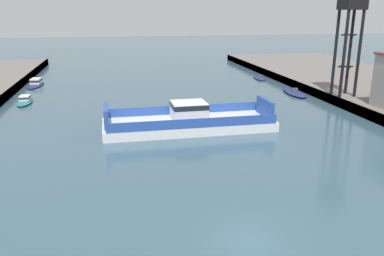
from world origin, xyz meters
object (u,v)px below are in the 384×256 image
object	(u,v)px
moored_boat_near_left	(294,92)
moored_boat_near_right	(25,101)
moored_boat_mid_left	(259,78)
moored_boat_mid_right	(36,83)
crane_tower	(352,11)
chain_ferry	(189,121)

from	to	relation	value
moored_boat_near_left	moored_boat_near_right	world-z (taller)	moored_boat_near_right
moored_boat_mid_left	moored_boat_mid_right	distance (m)	44.39
crane_tower	moored_boat_mid_right	bearing A→B (deg)	152.45
chain_ferry	crane_tower	world-z (taller)	crane_tower
chain_ferry	moored_boat_near_right	bearing A→B (deg)	140.36
chain_ferry	crane_tower	distance (m)	29.55
moored_boat_mid_left	moored_boat_mid_right	size ratio (longest dim) A/B	0.76
moored_boat_mid_right	moored_boat_near_left	bearing A→B (deg)	-20.45
moored_boat_near_left	crane_tower	distance (m)	16.38
moored_boat_mid_right	chain_ferry	bearing A→B (deg)	-55.39
moored_boat_near_left	crane_tower	xyz separation A→B (m)	(3.66, -8.60, 13.46)
moored_boat_near_right	moored_boat_mid_right	bearing A→B (deg)	93.48
chain_ferry	moored_boat_near_right	world-z (taller)	chain_ferry
moored_boat_near_right	moored_boat_mid_right	distance (m)	15.21
moored_boat_near_left	moored_boat_mid_right	size ratio (longest dim) A/B	1.09
moored_boat_mid_left	moored_boat_mid_right	xyz separation A→B (m)	(-44.37, 1.18, 0.32)
moored_boat_mid_right	crane_tower	world-z (taller)	crane_tower
chain_ferry	moored_boat_near_left	xyz separation A→B (m)	(21.69, 16.91, -0.77)
moored_boat_near_left	moored_boat_near_right	xyz separation A→B (m)	(-44.00, 1.58, 0.16)
moored_boat_near_left	moored_boat_mid_left	distance (m)	15.58
moored_boat_near_left	chain_ferry	bearing A→B (deg)	-142.06
chain_ferry	moored_boat_near_left	distance (m)	27.51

